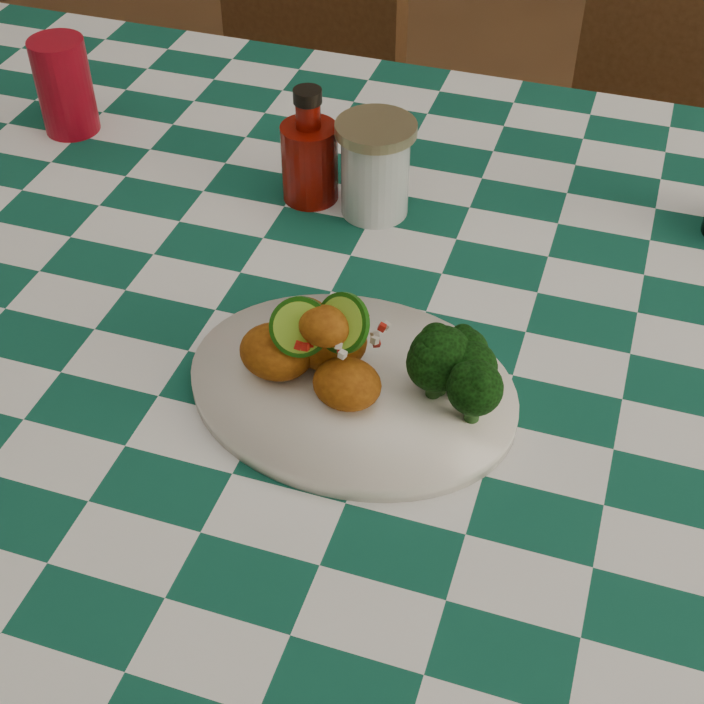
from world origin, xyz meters
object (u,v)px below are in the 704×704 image
(fried_chicken_pile, at_px, (329,343))
(ketchup_bottle, at_px, (309,145))
(plate, at_px, (352,389))
(red_tumbler, at_px, (64,86))
(wooden_chair_left, at_px, (255,141))
(dining_table, at_px, (335,523))
(wooden_chair_right, at_px, (628,240))
(mason_jar, at_px, (375,169))

(fried_chicken_pile, height_order, ketchup_bottle, ketchup_bottle)
(plate, height_order, red_tumbler, red_tumbler)
(ketchup_bottle, bearing_deg, plate, -63.50)
(fried_chicken_pile, relative_size, wooden_chair_left, 0.14)
(fried_chicken_pile, bearing_deg, plate, 0.00)
(dining_table, xyz_separation_m, wooden_chair_right, (0.29, 0.71, 0.03))
(red_tumbler, distance_m, wooden_chair_left, 0.68)
(red_tumbler, relative_size, mason_jar, 1.08)
(dining_table, bearing_deg, mason_jar, 90.19)
(red_tumbler, distance_m, ketchup_bottle, 0.35)
(mason_jar, bearing_deg, plate, -76.79)
(plate, distance_m, mason_jar, 0.30)
(fried_chicken_pile, height_order, mason_jar, mason_jar)
(red_tumbler, height_order, ketchup_bottle, ketchup_bottle)
(wooden_chair_right, bearing_deg, mason_jar, -104.55)
(ketchup_bottle, bearing_deg, fried_chicken_pile, -66.99)
(mason_jar, xyz_separation_m, wooden_chair_right, (0.29, 0.55, -0.42))
(red_tumbler, bearing_deg, fried_chicken_pile, -36.48)
(plate, bearing_deg, ketchup_bottle, 116.50)
(plate, distance_m, red_tumbler, 0.60)
(wooden_chair_right, bearing_deg, ketchup_bottle, -110.81)
(dining_table, xyz_separation_m, fried_chicken_pile, (0.05, -0.14, 0.45))
(dining_table, bearing_deg, plate, -63.73)
(ketchup_bottle, height_order, wooden_chair_right, ketchup_bottle)
(red_tumbler, xyz_separation_m, wooden_chair_left, (-0.00, 0.56, -0.39))
(red_tumbler, bearing_deg, wooden_chair_right, 34.81)
(fried_chicken_pile, relative_size, wooden_chair_right, 0.15)
(dining_table, relative_size, red_tumbler, 13.74)
(plate, distance_m, fried_chicken_pile, 0.05)
(plate, distance_m, wooden_chair_left, 1.09)
(fried_chicken_pile, bearing_deg, mason_jar, 99.06)
(dining_table, height_order, wooden_chair_left, wooden_chair_left)
(plate, relative_size, red_tumbler, 2.56)
(red_tumbler, relative_size, wooden_chair_left, 0.13)
(plate, bearing_deg, mason_jar, 103.21)
(ketchup_bottle, distance_m, wooden_chair_right, 0.79)
(dining_table, relative_size, wooden_chair_left, 1.83)
(fried_chicken_pile, xyz_separation_m, ketchup_bottle, (-0.13, 0.30, 0.01))
(dining_table, height_order, wooden_chair_right, wooden_chair_right)
(red_tumbler, xyz_separation_m, wooden_chair_right, (0.72, 0.50, -0.42))
(mason_jar, bearing_deg, dining_table, -89.81)
(dining_table, distance_m, ketchup_bottle, 0.49)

